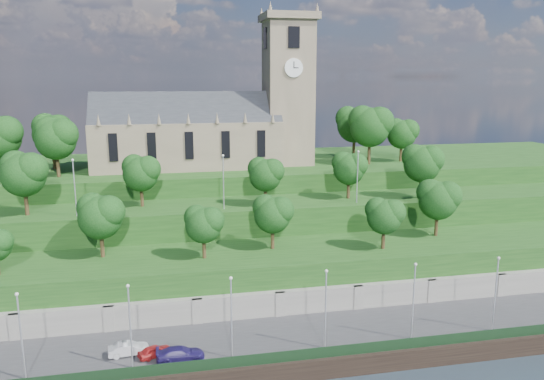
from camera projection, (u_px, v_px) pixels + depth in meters
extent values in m
cube|color=#2D2D30|center=(246.00, 348.00, 58.86)|extent=(160.00, 12.00, 2.00)
cube|color=black|center=(255.00, 377.00, 53.04)|extent=(160.00, 0.50, 2.20)
cube|color=black|center=(254.00, 360.00, 53.35)|extent=(160.00, 0.10, 1.20)
cube|color=slate|center=(238.00, 312.00, 64.29)|extent=(160.00, 2.00, 5.00)
cube|color=slate|center=(16.00, 335.00, 58.64)|extent=(1.20, 0.60, 5.00)
cube|color=slate|center=(110.00, 327.00, 60.59)|extent=(1.20, 0.60, 5.00)
cube|color=slate|center=(197.00, 319.00, 62.55)|extent=(1.20, 0.60, 5.00)
cube|color=slate|center=(280.00, 312.00, 64.50)|extent=(1.20, 0.60, 5.00)
cube|color=slate|center=(358.00, 305.00, 66.46)|extent=(1.20, 0.60, 5.00)
cube|color=slate|center=(431.00, 298.00, 68.41)|extent=(1.20, 0.60, 5.00)
cube|color=slate|center=(500.00, 292.00, 70.37)|extent=(1.20, 0.60, 5.00)
cube|color=#193E14|center=(232.00, 282.00, 69.73)|extent=(160.00, 12.00, 8.00)
cube|color=#193E14|center=(222.00, 243.00, 79.85)|extent=(160.00, 10.00, 12.00)
cube|color=#193E14|center=(210.00, 202.00, 99.65)|extent=(160.00, 32.00, 15.00)
cube|color=#6D604C|center=(188.00, 144.00, 92.63)|extent=(32.00, 12.00, 8.00)
cube|color=#22252A|center=(187.00, 121.00, 91.79)|extent=(32.00, 10.18, 10.18)
cone|color=#6D604C|center=(98.00, 120.00, 83.12)|extent=(0.70, 0.70, 1.80)
cone|color=#6D604C|center=(129.00, 119.00, 84.03)|extent=(0.70, 0.70, 1.80)
cone|color=#6D604C|center=(159.00, 119.00, 84.95)|extent=(0.70, 0.70, 1.80)
cone|color=#6D604C|center=(188.00, 118.00, 85.86)|extent=(0.70, 0.70, 1.80)
cone|color=#6D604C|center=(217.00, 118.00, 86.77)|extent=(0.70, 0.70, 1.80)
cone|color=#6D604C|center=(245.00, 118.00, 87.68)|extent=(0.70, 0.70, 1.80)
cone|color=#6D604C|center=(273.00, 117.00, 88.59)|extent=(0.70, 0.70, 1.80)
cube|color=black|center=(113.00, 147.00, 84.36)|extent=(1.40, 0.25, 4.50)
cube|color=black|center=(152.00, 146.00, 85.53)|extent=(1.40, 0.25, 4.50)
cube|color=black|center=(189.00, 145.00, 86.70)|extent=(1.40, 0.25, 4.50)
cube|color=black|center=(226.00, 145.00, 87.87)|extent=(1.40, 0.25, 4.50)
cube|color=black|center=(261.00, 144.00, 89.05)|extent=(1.40, 0.25, 4.50)
cube|color=#6D604C|center=(288.00, 94.00, 94.37)|extent=(8.00, 8.00, 25.00)
cube|color=#6D604C|center=(288.00, 17.00, 91.63)|extent=(9.20, 9.20, 1.20)
cone|color=#6D604C|center=(270.00, 6.00, 86.76)|extent=(0.80, 0.80, 1.60)
cone|color=#6D604C|center=(261.00, 12.00, 94.43)|extent=(0.80, 0.80, 1.60)
cone|color=#6D604C|center=(317.00, 8.00, 88.33)|extent=(0.80, 0.80, 1.60)
cone|color=#6D604C|center=(305.00, 13.00, 95.99)|extent=(0.80, 0.80, 1.60)
cube|color=black|center=(294.00, 37.00, 88.47)|extent=(2.00, 0.25, 3.50)
cube|color=black|center=(283.00, 40.00, 96.29)|extent=(2.00, 0.25, 3.50)
cube|color=black|center=(265.00, 38.00, 91.58)|extent=(0.25, 2.00, 3.50)
cube|color=black|center=(311.00, 39.00, 93.18)|extent=(0.25, 2.00, 3.50)
cylinder|color=white|center=(294.00, 68.00, 89.48)|extent=(3.20, 0.30, 3.20)
cylinder|color=white|center=(311.00, 68.00, 94.23)|extent=(0.30, 3.20, 3.20)
cube|color=black|center=(294.00, 65.00, 89.20)|extent=(0.12, 0.05, 1.10)
cube|color=black|center=(296.00, 68.00, 89.39)|extent=(0.80, 0.05, 0.12)
sphere|color=#0E330F|center=(1.00, 241.00, 60.52)|extent=(2.82, 2.82, 2.82)
cylinder|color=#322513|center=(102.00, 244.00, 67.25)|extent=(0.52, 0.52, 3.56)
sphere|color=#0E330F|center=(100.00, 217.00, 66.53)|extent=(5.53, 5.53, 5.53)
sphere|color=#0E330F|center=(108.00, 212.00, 66.05)|extent=(4.15, 4.15, 4.15)
sphere|color=#0E330F|center=(92.00, 208.00, 66.78)|extent=(3.87, 3.87, 3.87)
cylinder|color=#322513|center=(204.00, 247.00, 66.92)|extent=(0.49, 0.49, 2.95)
sphere|color=#0E330F|center=(203.00, 225.00, 66.33)|extent=(4.58, 4.58, 4.58)
sphere|color=#0E330F|center=(211.00, 220.00, 65.92)|extent=(3.44, 3.44, 3.44)
sphere|color=#0E330F|center=(197.00, 217.00, 66.53)|extent=(3.21, 3.21, 3.21)
cylinder|color=#322513|center=(272.00, 237.00, 70.62)|extent=(0.50, 0.50, 3.15)
sphere|color=#0E330F|center=(272.00, 215.00, 69.99)|extent=(4.90, 4.90, 4.90)
sphere|color=#0E330F|center=(281.00, 210.00, 69.55)|extent=(3.68, 3.68, 3.68)
sphere|color=#0E330F|center=(265.00, 207.00, 70.20)|extent=(3.43, 3.43, 3.43)
cylinder|color=#322513|center=(383.00, 238.00, 70.60)|extent=(0.49, 0.49, 2.99)
sphere|color=#0E330F|center=(384.00, 217.00, 69.99)|extent=(4.65, 4.65, 4.65)
sphere|color=#0E330F|center=(393.00, 212.00, 69.58)|extent=(3.49, 3.49, 3.49)
sphere|color=#0E330F|center=(377.00, 209.00, 70.20)|extent=(3.26, 3.26, 3.26)
cylinder|color=#322513|center=(436.00, 224.00, 76.30)|extent=(0.52, 0.52, 3.55)
sphere|color=#0E330F|center=(438.00, 201.00, 75.58)|extent=(5.52, 5.52, 5.52)
sphere|color=#0E330F|center=(447.00, 195.00, 75.10)|extent=(4.14, 4.14, 4.14)
sphere|color=#0E330F|center=(430.00, 192.00, 75.82)|extent=(3.86, 3.86, 3.86)
cylinder|color=#322513|center=(26.00, 202.00, 72.01)|extent=(0.53, 0.53, 3.81)
sphere|color=#0E330F|center=(24.00, 175.00, 71.24)|extent=(5.92, 5.92, 5.92)
sphere|color=#0E330F|center=(31.00, 169.00, 70.72)|extent=(4.44, 4.44, 4.44)
sphere|color=#0E330F|center=(16.00, 166.00, 71.50)|extent=(4.14, 4.14, 4.14)
cylinder|color=#322513|center=(142.00, 195.00, 76.96)|extent=(0.51, 0.51, 3.28)
sphere|color=#0E330F|center=(141.00, 174.00, 76.29)|extent=(5.10, 5.10, 5.10)
sphere|color=#0E330F|center=(148.00, 169.00, 75.85)|extent=(3.82, 3.82, 3.82)
sphere|color=#0E330F|center=(134.00, 166.00, 76.52)|extent=(3.57, 3.57, 3.57)
cylinder|color=#322513|center=(265.00, 195.00, 77.57)|extent=(0.50, 0.50, 3.07)
sphere|color=#0E330F|center=(265.00, 175.00, 76.95)|extent=(4.77, 4.77, 4.77)
sphere|color=#0E330F|center=(272.00, 171.00, 76.53)|extent=(3.58, 3.58, 3.58)
sphere|color=#0E330F|center=(259.00, 168.00, 77.16)|extent=(3.34, 3.34, 3.34)
cylinder|color=#322513|center=(348.00, 188.00, 82.12)|extent=(0.50, 0.50, 3.13)
sphere|color=#0E330F|center=(349.00, 169.00, 81.49)|extent=(4.87, 4.87, 4.87)
sphere|color=#0E330F|center=(356.00, 165.00, 81.06)|extent=(3.65, 3.65, 3.65)
sphere|color=#0E330F|center=(343.00, 162.00, 81.70)|extent=(3.41, 3.41, 3.41)
cylinder|color=#322513|center=(421.00, 187.00, 82.32)|extent=(0.52, 0.52, 3.61)
sphere|color=#0E330F|center=(422.00, 164.00, 81.59)|extent=(5.62, 5.62, 5.62)
sphere|color=#0E330F|center=(431.00, 159.00, 81.10)|extent=(4.21, 4.21, 4.21)
sphere|color=#0E330F|center=(414.00, 157.00, 81.84)|extent=(3.93, 3.93, 3.93)
cylinder|color=#322513|center=(2.00, 164.00, 83.49)|extent=(0.55, 0.55, 4.23)
sphere|color=#0E330F|center=(7.00, 132.00, 82.05)|extent=(4.94, 4.94, 4.94)
cylinder|color=#322513|center=(54.00, 157.00, 90.54)|extent=(0.54, 0.54, 4.09)
sphere|color=#0E330F|center=(52.00, 134.00, 89.71)|extent=(6.36, 6.36, 6.36)
sphere|color=#0E330F|center=(59.00, 129.00, 89.15)|extent=(4.77, 4.77, 4.77)
sphere|color=#0E330F|center=(45.00, 126.00, 89.99)|extent=(4.46, 4.46, 4.46)
cylinder|color=#322513|center=(58.00, 164.00, 83.28)|extent=(0.54, 0.54, 4.03)
sphere|color=#0E330F|center=(56.00, 140.00, 82.47)|extent=(6.27, 6.27, 6.27)
sphere|color=#0E330F|center=(63.00, 134.00, 81.91)|extent=(4.71, 4.71, 4.71)
sphere|color=#0E330F|center=(49.00, 131.00, 82.74)|extent=(4.39, 4.39, 4.39)
cylinder|color=#322513|center=(369.00, 152.00, 95.45)|extent=(0.56, 0.56, 4.54)
sphere|color=#0E330F|center=(370.00, 127.00, 94.53)|extent=(7.07, 7.07, 7.07)
sphere|color=#0E330F|center=(379.00, 122.00, 93.90)|extent=(5.30, 5.30, 5.30)
sphere|color=#0E330F|center=(362.00, 119.00, 94.84)|extent=(4.95, 4.95, 4.95)
cylinder|color=#322513|center=(354.00, 147.00, 103.15)|extent=(0.55, 0.55, 4.31)
sphere|color=#0E330F|center=(355.00, 125.00, 102.27)|extent=(6.70, 6.70, 6.70)
sphere|color=#0E330F|center=(363.00, 120.00, 101.68)|extent=(5.03, 5.03, 5.03)
sphere|color=#0E330F|center=(348.00, 118.00, 102.57)|extent=(4.69, 4.69, 4.69)
cylinder|color=#322513|center=(401.00, 152.00, 98.87)|extent=(0.51, 0.51, 3.45)
sphere|color=#0E330F|center=(402.00, 134.00, 98.17)|extent=(5.36, 5.36, 5.36)
sphere|color=#0E330F|center=(409.00, 130.00, 97.70)|extent=(4.02, 4.02, 4.02)
sphere|color=#0E330F|center=(396.00, 128.00, 98.40)|extent=(3.76, 3.76, 3.76)
cylinder|color=#B2B2B7|center=(21.00, 338.00, 50.09)|extent=(0.16, 0.16, 8.62)
sphere|color=silver|center=(17.00, 294.00, 49.16)|extent=(0.36, 0.36, 0.36)
cylinder|color=#B2B2B7|center=(130.00, 328.00, 52.05)|extent=(0.16, 0.16, 8.62)
sphere|color=silver|center=(128.00, 286.00, 51.12)|extent=(0.36, 0.36, 0.36)
cylinder|color=#B2B2B7|center=(231.00, 319.00, 54.00)|extent=(0.16, 0.16, 8.62)
sphere|color=silver|center=(231.00, 278.00, 53.07)|extent=(0.36, 0.36, 0.36)
cylinder|color=#B2B2B7|center=(325.00, 311.00, 55.96)|extent=(0.16, 0.16, 8.62)
sphere|color=silver|center=(326.00, 271.00, 55.03)|extent=(0.36, 0.36, 0.36)
cylinder|color=#B2B2B7|center=(413.00, 303.00, 57.91)|extent=(0.16, 0.16, 8.62)
sphere|color=silver|center=(415.00, 264.00, 56.98)|extent=(0.36, 0.36, 0.36)
cylinder|color=#B2B2B7|center=(495.00, 295.00, 59.87)|extent=(0.16, 0.16, 8.62)
sphere|color=silver|center=(499.00, 258.00, 58.94)|extent=(0.36, 0.36, 0.36)
cylinder|color=#B2B2B7|center=(75.00, 189.00, 71.01)|extent=(0.16, 0.16, 7.59)
sphere|color=silver|center=(73.00, 160.00, 70.19)|extent=(0.36, 0.36, 0.36)
cylinder|color=#B2B2B7|center=(223.00, 183.00, 74.92)|extent=(0.16, 0.16, 7.59)
sphere|color=silver|center=(223.00, 156.00, 74.10)|extent=(0.36, 0.36, 0.36)
cylinder|color=#B2B2B7|center=(357.00, 178.00, 78.83)|extent=(0.16, 0.16, 7.59)
sphere|color=silver|center=(358.00, 152.00, 78.01)|extent=(0.36, 0.36, 0.36)
imported|color=maroon|center=(155.00, 351.00, 55.05)|extent=(3.82, 2.69, 1.21)
imported|color=#A1A1A5|center=(129.00, 349.00, 55.35)|extent=(4.28, 1.87, 1.37)
imported|color=#1E154C|center=(180.00, 354.00, 54.26)|extent=(4.90, 2.00, 1.42)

